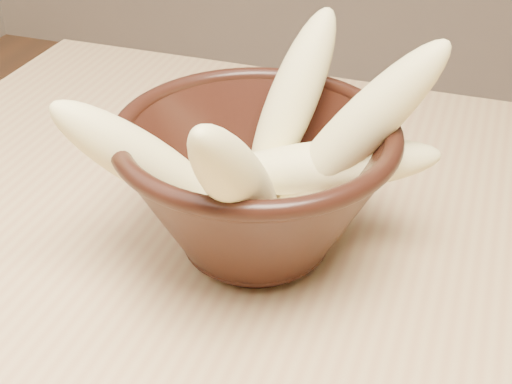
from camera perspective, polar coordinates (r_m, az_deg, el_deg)
bowl at (r=0.51m, az=0.00°, el=0.88°), size 0.20×0.20×0.11m
milk_puddle at (r=0.52m, az=0.00°, el=-1.60°), size 0.11×0.11×0.02m
banana_upright at (r=0.53m, az=2.91°, el=7.30°), size 0.08×0.11×0.14m
banana_left at (r=0.48m, az=-9.10°, el=2.51°), size 0.13×0.10×0.12m
banana_right at (r=0.49m, az=8.27°, el=5.01°), size 0.14×0.07×0.15m
banana_across at (r=0.51m, az=5.24°, el=2.02°), size 0.17×0.08×0.06m
banana_front at (r=0.43m, az=-1.43°, el=0.70°), size 0.04×0.14×0.15m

